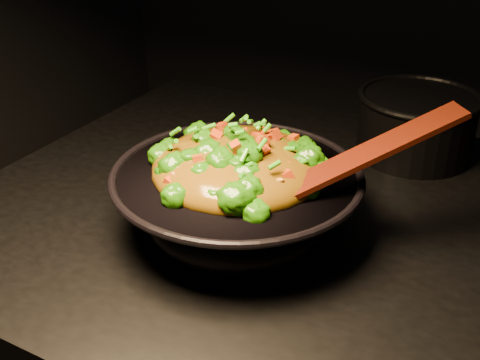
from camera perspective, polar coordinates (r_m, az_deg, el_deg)
The scene contains 4 objects.
wok at distance 0.93m, azimuth -0.30°, elevation -2.26°, with size 0.37×0.37×0.10m, color black, non-canonical shape.
stir_fry at distance 0.89m, azimuth -0.20°, elevation 3.44°, with size 0.26×0.26×0.09m, color #216006, non-canonical shape.
spatula at distance 0.85m, azimuth 11.46°, elevation 2.20°, with size 0.31×0.05×0.01m, color #320D05.
back_pot at distance 1.22m, azimuth 16.37°, elevation 5.08°, with size 0.22×0.22×0.13m, color black.
Camera 1 is at (0.28, -0.80, 1.43)m, focal length 45.00 mm.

